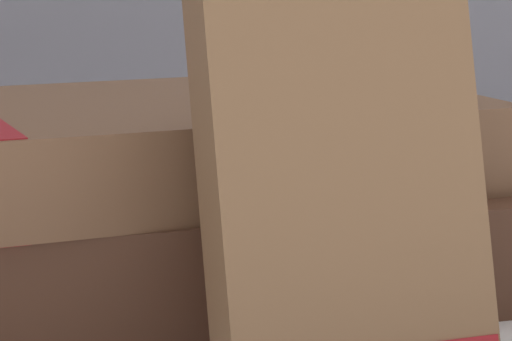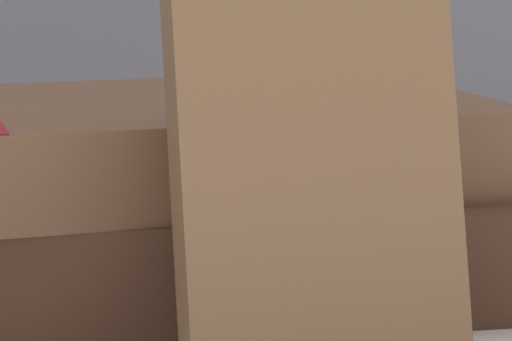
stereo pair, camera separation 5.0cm
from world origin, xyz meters
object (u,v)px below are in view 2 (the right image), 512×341
(book_flat_bottom, at_px, (221,234))
(pocket_watch, at_px, (340,87))
(book_flat_top, at_px, (209,140))
(reading_glasses, at_px, (55,206))
(book_leaning_front, at_px, (315,180))

(book_flat_bottom, relative_size, pocket_watch, 4.11)
(book_flat_bottom, xyz_separation_m, book_flat_top, (-0.00, 0.00, 0.04))
(book_flat_bottom, relative_size, reading_glasses, 2.19)
(reading_glasses, bearing_deg, pocket_watch, -51.86)
(book_flat_bottom, relative_size, book_flat_top, 1.05)
(book_leaning_front, height_order, reading_glasses, book_leaning_front)
(book_flat_bottom, bearing_deg, reading_glasses, 113.20)
(reading_glasses, bearing_deg, book_flat_bottom, -66.40)
(pocket_watch, height_order, reading_glasses, pocket_watch)
(book_flat_bottom, bearing_deg, pocket_watch, 3.68)
(reading_glasses, bearing_deg, book_leaning_front, -72.70)
(book_flat_top, bearing_deg, book_flat_bottom, -37.26)
(book_leaning_front, bearing_deg, book_flat_bottom, 94.33)
(book_flat_bottom, height_order, reading_glasses, book_flat_bottom)
(book_flat_bottom, xyz_separation_m, book_leaning_front, (0.01, -0.12, 0.05))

